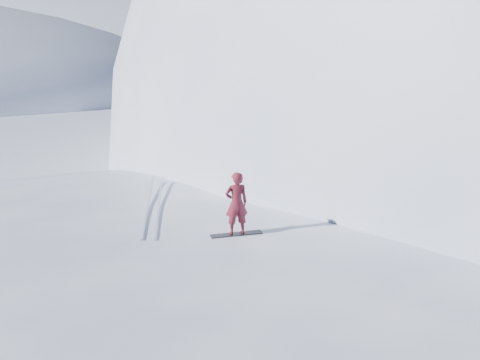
# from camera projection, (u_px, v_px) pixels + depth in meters

# --- Properties ---
(near_ridge) EXTENTS (36.00, 28.00, 4.80)m
(near_ridge) POSITION_uv_depth(u_px,v_px,m) (216.00, 325.00, 13.45)
(near_ridge) COLOR white
(near_ridge) RESTS_ON ground
(peak_shoulder) EXTENTS (28.00, 24.00, 18.00)m
(peak_shoulder) POSITION_uv_depth(u_px,v_px,m) (420.00, 171.00, 29.09)
(peak_shoulder) COLOR white
(peak_shoulder) RESTS_ON ground
(far_ridge_c) EXTENTS (140.00, 90.00, 36.00)m
(far_ridge_c) POSITION_uv_depth(u_px,v_px,m) (96.00, 71.00, 119.91)
(far_ridge_c) COLOR white
(far_ridge_c) RESTS_ON ground
(wind_bumps) EXTENTS (16.00, 14.40, 1.00)m
(wind_bumps) POSITION_uv_depth(u_px,v_px,m) (147.00, 341.00, 12.73)
(wind_bumps) COLOR white
(wind_bumps) RESTS_ON ground
(snowboard) EXTENTS (1.28, 0.68, 0.02)m
(snowboard) POSITION_uv_depth(u_px,v_px,m) (236.00, 234.00, 12.92)
(snowboard) COLOR black
(snowboard) RESTS_ON near_ridge
(snowboarder) EXTENTS (0.65, 0.54, 1.53)m
(snowboarder) POSITION_uv_depth(u_px,v_px,m) (236.00, 203.00, 12.72)
(snowboarder) COLOR maroon
(snowboarder) RESTS_ON snowboard
(board_tracks) EXTENTS (1.55, 5.90, 0.04)m
(board_tracks) POSITION_uv_depth(u_px,v_px,m) (154.00, 202.00, 15.44)
(board_tracks) COLOR silver
(board_tracks) RESTS_ON ground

